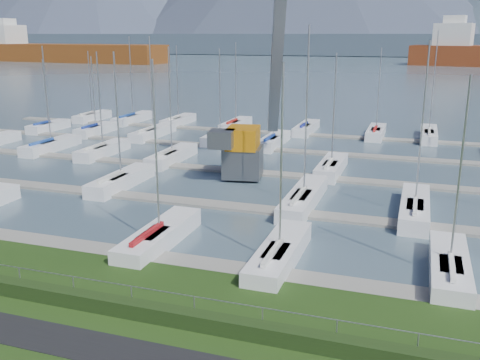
% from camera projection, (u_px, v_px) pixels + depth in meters
% --- Properties ---
extents(path, '(160.00, 2.00, 0.04)m').
position_uv_depth(path, '(116.00, 351.00, 20.63)').
color(path, black).
rests_on(path, grass).
extents(water, '(800.00, 540.00, 0.20)m').
position_uv_depth(water, '(402.00, 60.00, 261.17)').
color(water, '#495D6B').
extents(hedge, '(80.00, 0.70, 0.70)m').
position_uv_depth(hedge, '(148.00, 312.00, 22.92)').
color(hedge, '#1E3212').
rests_on(hedge, grass).
extents(fence, '(80.00, 0.04, 0.04)m').
position_uv_depth(fence, '(151.00, 290.00, 23.06)').
color(fence, gray).
rests_on(fence, grass).
extents(foothill, '(900.00, 80.00, 12.00)m').
position_uv_depth(foothill, '(407.00, 44.00, 323.47)').
color(foothill, '#3E4B5B').
rests_on(foothill, water).
extents(docks, '(90.00, 41.60, 0.25)m').
position_uv_depth(docks, '(290.00, 176.00, 47.21)').
color(docks, slate).
rests_on(docks, water).
extents(crane, '(6.52, 13.20, 22.35)m').
position_uv_depth(crane, '(252.00, 112.00, 46.06)').
color(crane, '#595C60').
rests_on(crane, water).
extents(cargo_ship_west, '(99.37, 24.85, 21.50)m').
position_uv_depth(cargo_ship_west, '(57.00, 53.00, 243.32)').
color(cargo_ship_west, brown).
rests_on(cargo_ship_west, water).
extents(sailboat_fleet, '(75.21, 49.85, 13.54)m').
position_uv_depth(sailboat_fleet, '(287.00, 107.00, 48.99)').
color(sailboat_fleet, '#1B3895').
rests_on(sailboat_fleet, water).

